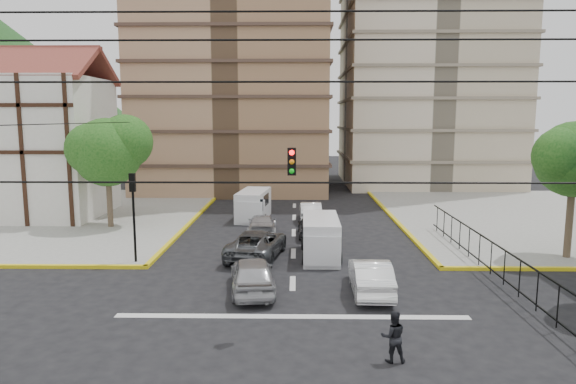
{
  "coord_description": "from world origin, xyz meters",
  "views": [
    {
      "loc": [
        0.15,
        -16.71,
        7.23
      ],
      "look_at": [
        -0.21,
        5.42,
        4.0
      ],
      "focal_mm": 32.0,
      "sensor_mm": 36.0,
      "label": 1
    }
  ],
  "objects_px": {
    "van_left_lane": "(253,206)",
    "pedestrian_crosswalk": "(393,337)",
    "traffic_light_nw": "(133,203)",
    "van_right_lane": "(321,239)",
    "car_white_front_right": "(370,276)",
    "car_silver_front_left": "(253,274)"
  },
  "relations": [
    {
      "from": "van_left_lane",
      "to": "pedestrian_crosswalk",
      "type": "xyz_separation_m",
      "value": [
        5.95,
        -21.35,
        -0.22
      ]
    },
    {
      "from": "traffic_light_nw",
      "to": "van_right_lane",
      "type": "bearing_deg",
      "value": 7.94
    },
    {
      "from": "van_left_lane",
      "to": "pedestrian_crosswalk",
      "type": "height_order",
      "value": "van_left_lane"
    },
    {
      "from": "van_right_lane",
      "to": "pedestrian_crosswalk",
      "type": "height_order",
      "value": "van_right_lane"
    },
    {
      "from": "traffic_light_nw",
      "to": "pedestrian_crosswalk",
      "type": "distance_m",
      "value": 14.95
    },
    {
      "from": "van_right_lane",
      "to": "car_white_front_right",
      "type": "bearing_deg",
      "value": -70.31
    },
    {
      "from": "car_silver_front_left",
      "to": "pedestrian_crosswalk",
      "type": "xyz_separation_m",
      "value": [
        4.7,
        -6.12,
        0.03
      ]
    },
    {
      "from": "van_right_lane",
      "to": "van_left_lane",
      "type": "bearing_deg",
      "value": 114.03
    },
    {
      "from": "van_left_lane",
      "to": "car_silver_front_left",
      "type": "height_order",
      "value": "van_left_lane"
    },
    {
      "from": "traffic_light_nw",
      "to": "car_silver_front_left",
      "type": "distance_m",
      "value": 7.65
    },
    {
      "from": "traffic_light_nw",
      "to": "van_left_lane",
      "type": "xyz_separation_m",
      "value": [
        4.89,
        11.32,
        -2.11
      ]
    },
    {
      "from": "car_silver_front_left",
      "to": "car_white_front_right",
      "type": "bearing_deg",
      "value": 172.06
    },
    {
      "from": "pedestrian_crosswalk",
      "to": "van_right_lane",
      "type": "bearing_deg",
      "value": -83.39
    },
    {
      "from": "car_silver_front_left",
      "to": "pedestrian_crosswalk",
      "type": "distance_m",
      "value": 7.72
    },
    {
      "from": "traffic_light_nw",
      "to": "car_white_front_right",
      "type": "bearing_deg",
      "value": -19.77
    },
    {
      "from": "traffic_light_nw",
      "to": "car_silver_front_left",
      "type": "bearing_deg",
      "value": -32.51
    },
    {
      "from": "van_right_lane",
      "to": "car_white_front_right",
      "type": "distance_m",
      "value": 5.56
    },
    {
      "from": "car_white_front_right",
      "to": "pedestrian_crosswalk",
      "type": "xyz_separation_m",
      "value": [
        -0.19,
        -6.07,
        0.06
      ]
    },
    {
      "from": "van_left_lane",
      "to": "traffic_light_nw",
      "type": "bearing_deg",
      "value": -106.4
    },
    {
      "from": "traffic_light_nw",
      "to": "van_right_lane",
      "type": "xyz_separation_m",
      "value": [
        9.22,
        1.29,
        -2.1
      ]
    },
    {
      "from": "van_left_lane",
      "to": "car_silver_front_left",
      "type": "relative_size",
      "value": 1.08
    },
    {
      "from": "car_white_front_right",
      "to": "car_silver_front_left",
      "type": "bearing_deg",
      "value": 0.49
    }
  ]
}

